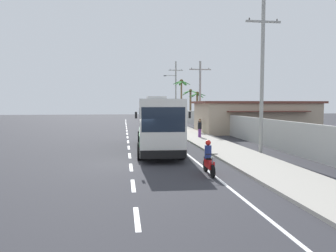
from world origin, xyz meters
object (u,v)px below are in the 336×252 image
motorcycle_beside_bus (174,131)px  utility_pole_far (175,90)px  motorcycle_trailing (209,161)px  utility_pole_mid (200,95)px  pedestrian_midwalk (200,125)px  utility_pole_nearest (262,74)px  pedestrian_near_kerb (200,128)px  palm_second (191,100)px  palm_third (197,102)px  palm_nearest (181,91)px  roadside_building (255,117)px  coach_bus_foreground (157,122)px

motorcycle_beside_bus → utility_pole_far: (3.89, 23.14, 4.90)m
motorcycle_trailing → utility_pole_mid: bearing=77.4°
pedestrian_midwalk → utility_pole_nearest: utility_pole_nearest is taller
motorcycle_beside_bus → pedestrian_near_kerb: pedestrian_near_kerb is taller
palm_second → palm_third: (-0.02, -5.12, -0.40)m
motorcycle_trailing → utility_pole_mid: size_ratio=0.24×
pedestrian_midwalk → palm_second: (3.33, 20.52, 3.03)m
motorcycle_beside_bus → palm_nearest: bearing=77.4°
palm_second → roadside_building: palm_second is taller
pedestrian_near_kerb → utility_pole_mid: 8.44m
motorcycle_trailing → utility_pole_nearest: (5.01, 5.45, 4.58)m
motorcycle_beside_bus → motorcycle_trailing: bearing=-93.4°
motorcycle_trailing → utility_pole_far: utility_pole_far is taller
utility_pole_far → palm_second: (2.67, 0.19, -1.58)m
coach_bus_foreground → pedestrian_near_kerb: (4.73, 6.60, -1.03)m
motorcycle_trailing → pedestrian_near_kerb: pedestrian_near_kerb is taller
utility_pole_nearest → utility_pole_far: (-0.16, 33.95, 0.32)m
coach_bus_foreground → pedestrian_midwalk: size_ratio=7.64×
motorcycle_beside_bus → palm_second: bearing=74.3°
utility_pole_nearest → palm_second: bearing=85.8°
pedestrian_midwalk → utility_pole_mid: bearing=152.2°
utility_pole_mid → utility_pole_far: size_ratio=0.79×
utility_pole_mid → motorcycle_trailing: bearing=-102.6°
motorcycle_beside_bus → motorcycle_trailing: motorcycle_beside_bus is taller
coach_bus_foreground → motorcycle_trailing: size_ratio=6.05×
motorcycle_beside_bus → motorcycle_trailing: size_ratio=1.00×
palm_second → palm_third: size_ratio=1.12×
palm_nearest → palm_third: bearing=17.9°
motorcycle_trailing → utility_pole_nearest: utility_pole_nearest is taller
pedestrian_near_kerb → roadside_building: roadside_building is taller
utility_pole_nearest → utility_pole_far: bearing=90.3°
coach_bus_foreground → motorcycle_trailing: coach_bus_foreground is taller
pedestrian_midwalk → motorcycle_beside_bus: bearing=-63.0°
motorcycle_trailing → utility_pole_mid: (5.01, 22.42, 3.72)m
motorcycle_trailing → utility_pole_far: (4.85, 39.39, 4.91)m
roadside_building → utility_pole_far: bearing=108.2°
palm_nearest → palm_second: size_ratio=1.21×
utility_pole_far → palm_second: size_ratio=1.80×
utility_pole_mid → roadside_building: 6.81m
pedestrian_near_kerb → palm_third: (4.31, 19.55, 2.61)m
utility_pole_far → palm_third: utility_pole_far is taller
utility_pole_far → pedestrian_near_kerb: bearing=-93.9°
pedestrian_midwalk → palm_second: palm_second is taller
pedestrian_near_kerb → utility_pole_mid: bearing=-8.5°
utility_pole_far → palm_third: (2.65, -4.92, -1.98)m
pedestrian_near_kerb → utility_pole_far: 24.95m
utility_pole_far → palm_nearest: size_ratio=1.49×
pedestrian_near_kerb → palm_third: palm_third is taller
utility_pole_mid → palm_third: 12.33m
pedestrian_near_kerb → utility_pole_mid: utility_pole_mid is taller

